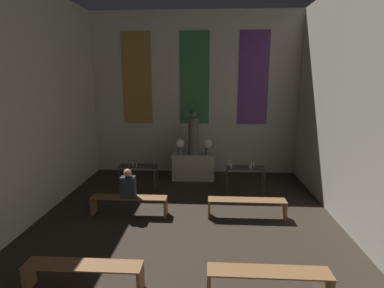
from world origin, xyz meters
name	(u,v)px	position (x,y,z in m)	size (l,w,h in m)	color
wall_back	(195,94)	(0.00, 11.18, 2.90)	(7.63, 0.16, 5.75)	beige
altar	(193,167)	(0.00, 10.23, 0.45)	(1.44, 0.59, 0.90)	#ADA38E
statue	(193,134)	(0.00, 10.23, 1.60)	(0.35, 0.35, 1.50)	#5B5651
flower_vase_left	(180,144)	(-0.47, 10.23, 1.25)	(0.32, 0.32, 0.54)	#4C5666
flower_vase_right	(207,144)	(0.47, 10.23, 1.25)	(0.32, 0.32, 0.54)	#4C5666
candle_rack_left	(138,169)	(-1.65, 8.98, 0.71)	(1.15, 0.47, 1.03)	#332D28
candle_rack_right	(245,171)	(1.64, 8.98, 0.71)	(1.15, 0.47, 1.02)	#332D28
pew_second_left	(83,271)	(-1.50, 4.49, 0.34)	(1.94, 0.36, 0.48)	brown
pew_second_right	(268,278)	(1.50, 4.49, 0.34)	(1.94, 0.36, 0.48)	brown
pew_back_left	(129,202)	(-1.50, 7.34, 0.34)	(1.94, 0.36, 0.48)	brown
pew_back_right	(247,205)	(1.50, 7.34, 0.34)	(1.94, 0.36, 0.48)	brown
person_seated	(128,185)	(-1.50, 7.34, 0.81)	(0.36, 0.24, 0.75)	#282D38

